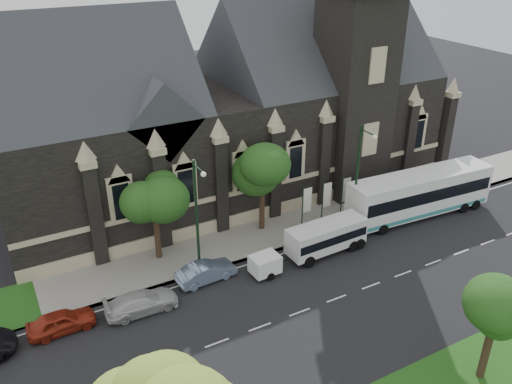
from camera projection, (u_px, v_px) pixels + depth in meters
ground at (300, 312)px, 34.72m from camera, size 160.00×160.00×0.00m
sidewalk at (235, 243)px, 42.13m from camera, size 80.00×5.00×0.15m
museum at (238, 106)px, 47.95m from camera, size 40.00×17.70×29.90m
tree_park_east at (496, 308)px, 27.97m from camera, size 3.40×3.40×6.28m
tree_walk_right at (263, 165)px, 41.87m from camera, size 4.08×4.08×7.80m
tree_walk_left at (155, 190)px, 38.05m from camera, size 3.91×3.91×7.64m
street_lamp_near at (359, 172)px, 42.25m from camera, size 0.36×1.88×9.00m
street_lamp_mid at (198, 213)px, 36.27m from camera, size 0.36×1.88×9.00m
banner_flag_left at (306, 203)px, 43.39m from camera, size 0.90×0.10×4.00m
banner_flag_center at (326, 198)px, 44.24m from camera, size 0.90×0.10×4.00m
banner_flag_right at (345, 192)px, 45.10m from camera, size 0.90×0.10×4.00m
tour_coach at (420, 193)px, 45.51m from camera, size 13.73×3.77×3.96m
shuttle_bus at (327, 236)px, 40.53m from camera, size 6.56×2.52×2.50m
box_trailer at (265, 264)px, 38.09m from camera, size 3.02×1.78×1.59m
sedan at (206, 272)px, 37.57m from camera, size 4.46×1.81×1.44m
car_far_red at (61, 321)px, 32.85m from camera, size 4.19×1.75×1.42m
car_far_white at (142, 302)px, 34.56m from camera, size 4.84×2.03×1.40m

